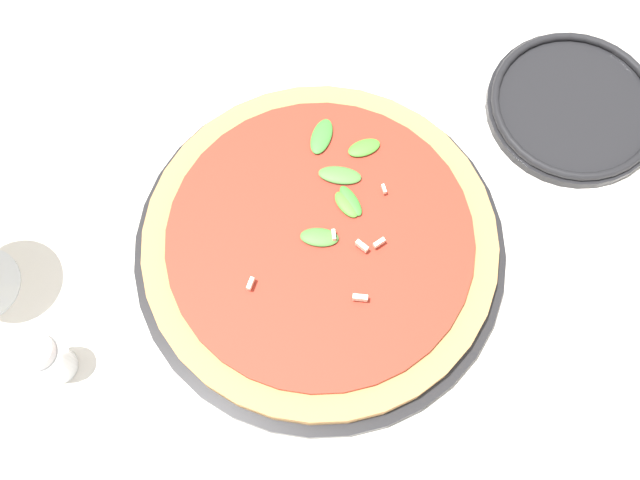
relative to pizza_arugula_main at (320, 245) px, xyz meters
The scene contains 4 objects.
ground_plane 0.04m from the pizza_arugula_main, 40.34° to the right, with size 6.00×6.00×0.00m, color silver.
pizza_arugula_main is the anchor object (origin of this frame).
side_plate_white 0.29m from the pizza_arugula_main, 56.35° to the left, with size 0.17×0.17×0.02m.
shaker_pepper 0.25m from the pizza_arugula_main, 129.24° to the right, with size 0.03×0.03×0.07m.
Camera 1 is at (0.07, -0.19, 0.64)m, focal length 42.00 mm.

